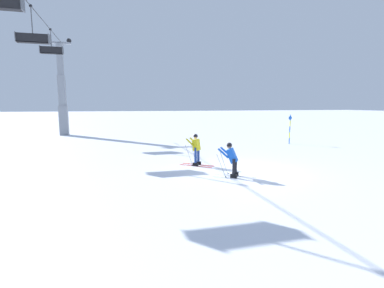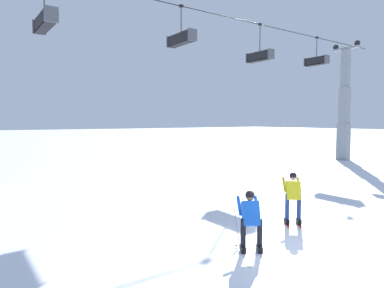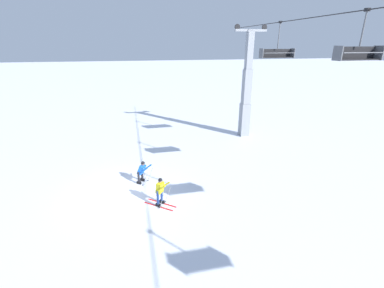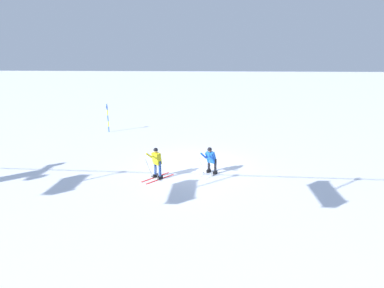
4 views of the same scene
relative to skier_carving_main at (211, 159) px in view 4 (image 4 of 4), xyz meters
name	(u,v)px [view 4 (image 4 of 4)]	position (x,y,z in m)	size (l,w,h in m)	color
ground_plane	(195,167)	(0.86, -1.02, -0.85)	(260.00, 260.00, 0.00)	white
skier_carving_main	(211,159)	(0.00, 0.00, 0.00)	(1.41, 1.77, 1.61)	white
trail_marker_pole	(108,117)	(8.54, -8.62, 0.39)	(0.07, 0.28, 2.32)	blue
skier_distant_uphill	(157,161)	(2.67, 0.82, 0.08)	(1.48, 1.66, 1.65)	red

